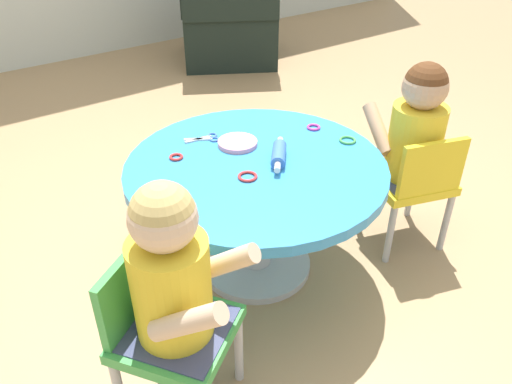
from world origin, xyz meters
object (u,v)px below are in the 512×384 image
object	(u,v)px
child_chair_right	(412,182)
rolling_pin	(279,154)
seated_child_right	(417,127)
armchair_dark	(229,22)
craft_table	(256,189)
craft_scissors	(207,138)
seated_child_left	(171,271)
child_chair_left	(166,328)

from	to	relation	value
child_chair_right	rolling_pin	size ratio (longest dim) A/B	2.82
seated_child_right	armchair_dark	xyz separation A→B (m)	(0.63, 2.35, -0.22)
child_chair_right	craft_table	bearing A→B (deg)	159.43
seated_child_right	craft_scissors	bearing A→B (deg)	145.63
rolling_pin	craft_scissors	bearing A→B (deg)	113.72
seated_child_left	child_chair_left	bearing A→B (deg)	125.28
seated_child_left	craft_table	bearing A→B (deg)	35.73
craft_scissors	seated_child_left	bearing A→B (deg)	-126.67
child_chair_right	rolling_pin	bearing A→B (deg)	159.00
child_chair_left	craft_table	bearing A→B (deg)	32.23
child_chair_left	armchair_dark	size ratio (longest dim) A/B	0.55
seated_child_left	armchair_dark	xyz separation A→B (m)	(1.78, 2.53, -0.22)
child_chair_right	armchair_dark	xyz separation A→B (m)	(0.64, 2.38, 0.00)
child_chair_right	seated_child_right	xyz separation A→B (m)	(0.01, 0.04, 0.23)
armchair_dark	seated_child_right	bearing A→B (deg)	-105.03
craft_table	seated_child_right	xyz separation A→B (m)	(0.62, -0.19, 0.15)
seated_child_left	armchair_dark	distance (m)	3.11
craft_table	child_chair_left	xyz separation A→B (m)	(-0.55, -0.35, -0.07)
seated_child_left	child_chair_right	xyz separation A→B (m)	(1.14, 0.15, -0.23)
craft_table	child_chair_left	bearing A→B (deg)	-147.77
child_chair_left	rolling_pin	size ratio (longest dim) A/B	2.82
child_chair_right	rolling_pin	xyz separation A→B (m)	(-0.53, 0.20, 0.20)
child_chair_left	child_chair_right	bearing A→B (deg)	5.83
child_chair_right	craft_scissors	xyz separation A→B (m)	(-0.66, 0.50, 0.18)
child_chair_left	child_chair_right	xyz separation A→B (m)	(1.16, 0.12, 0.00)
seated_child_left	armchair_dark	world-z (taller)	armchair_dark
craft_table	seated_child_left	bearing A→B (deg)	-144.27
armchair_dark	rolling_pin	distance (m)	2.48
child_chair_left	armchair_dark	world-z (taller)	armchair_dark
seated_child_left	seated_child_right	distance (m)	1.17
seated_child_left	armchair_dark	bearing A→B (deg)	54.87
seated_child_left	seated_child_right	xyz separation A→B (m)	(1.15, 0.19, 0.00)
craft_table	seated_child_right	bearing A→B (deg)	-17.07
craft_table	seated_child_right	size ratio (longest dim) A/B	1.85
child_chair_right	rolling_pin	distance (m)	0.60
child_chair_right	armchair_dark	size ratio (longest dim) A/B	0.55
craft_table	seated_child_right	world-z (taller)	seated_child_right
seated_child_left	rolling_pin	size ratio (longest dim) A/B	2.68
child_chair_left	craft_scissors	world-z (taller)	child_chair_left
rolling_pin	craft_scissors	world-z (taller)	rolling_pin
seated_child_left	seated_child_right	world-z (taller)	same
child_chair_right	seated_child_left	bearing A→B (deg)	-172.44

